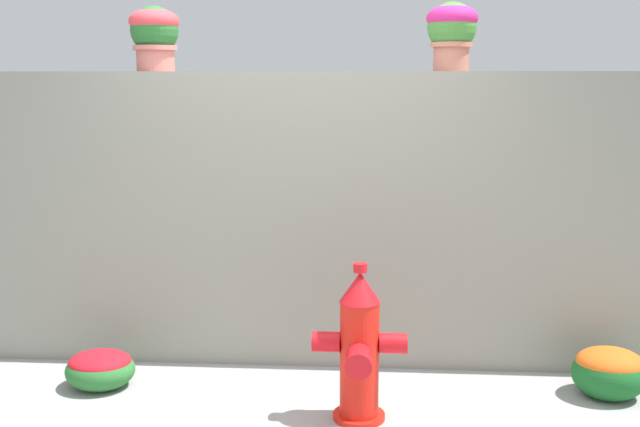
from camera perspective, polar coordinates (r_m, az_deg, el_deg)
stone_wall at (r=5.07m, az=-1.16°, el=-0.42°), size 6.33×0.34×1.94m
potted_plant_1 at (r=5.20m, az=-12.35°, el=13.12°), size 0.33×0.33×0.42m
potted_plant_2 at (r=5.01m, az=9.89°, el=13.48°), size 0.33×0.33×0.43m
fire_hydrant at (r=4.28m, az=2.99°, el=-10.17°), size 0.53×0.43×0.90m
flower_bush_left at (r=4.98m, az=20.94°, el=-10.97°), size 0.44×0.40×0.32m
flower_bush_right at (r=5.00m, az=-16.21°, el=-11.08°), size 0.43×0.39×0.24m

